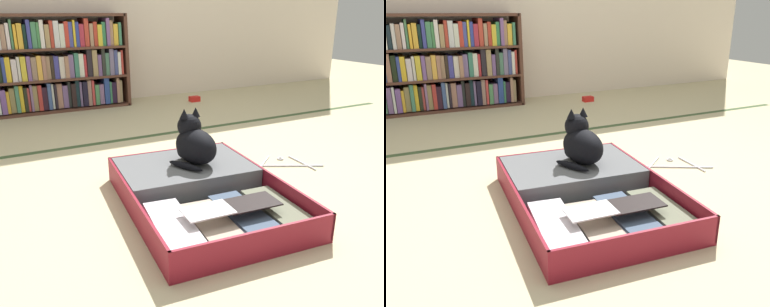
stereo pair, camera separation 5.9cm
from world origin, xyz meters
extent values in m
plane|color=#C6B98E|center=(0.00, 0.00, 0.00)|extent=(10.00, 10.00, 0.00)
cube|color=#3A512E|center=(0.00, 1.08, 0.00)|extent=(4.80, 0.05, 0.00)
cube|color=#523125|center=(0.28, 2.23, 0.42)|extent=(0.03, 0.29, 0.83)
cube|color=#523125|center=(-0.45, 2.23, 0.82)|extent=(1.45, 0.29, 0.02)
cube|color=#523125|center=(-0.45, 2.23, 0.01)|extent=(1.45, 0.29, 0.02)
cube|color=#523125|center=(-0.45, 2.23, 0.28)|extent=(1.42, 0.29, 0.02)
cube|color=slate|center=(-0.88, 2.23, 0.14)|extent=(0.04, 0.24, 0.22)
cube|color=silver|center=(-0.84, 2.23, 0.14)|extent=(0.02, 0.24, 0.22)
cube|color=#714E95|center=(-0.81, 2.22, 0.13)|extent=(0.04, 0.24, 0.20)
cube|color=gold|center=(-0.77, 2.23, 0.13)|extent=(0.02, 0.24, 0.18)
cube|color=olive|center=(-0.73, 2.24, 0.14)|extent=(0.04, 0.24, 0.21)
cube|color=#468564|center=(-0.70, 2.23, 0.15)|extent=(0.03, 0.24, 0.23)
cube|color=gold|center=(-0.66, 2.24, 0.15)|extent=(0.03, 0.24, 0.22)
cube|color=black|center=(-0.63, 2.24, 0.14)|extent=(0.03, 0.24, 0.21)
cube|color=#AE3E3C|center=(-0.61, 2.24, 0.13)|extent=(0.02, 0.24, 0.20)
cube|color=slate|center=(-0.58, 2.23, 0.15)|extent=(0.02, 0.24, 0.23)
cube|color=#917F50|center=(-0.55, 2.24, 0.14)|extent=(0.04, 0.24, 0.22)
cube|color=#B1322D|center=(-0.52, 2.23, 0.14)|extent=(0.03, 0.24, 0.22)
cube|color=black|center=(-0.48, 2.23, 0.13)|extent=(0.04, 0.24, 0.20)
cube|color=#3A538B|center=(-0.44, 2.23, 0.15)|extent=(0.03, 0.24, 0.23)
cube|color=silver|center=(-0.41, 2.24, 0.14)|extent=(0.02, 0.24, 0.22)
cube|color=black|center=(-0.38, 2.23, 0.14)|extent=(0.02, 0.24, 0.22)
cube|color=#A1705D|center=(-0.35, 2.24, 0.14)|extent=(0.04, 0.24, 0.22)
cube|color=slate|center=(-0.30, 2.24, 0.13)|extent=(0.04, 0.24, 0.20)
cube|color=black|center=(-0.26, 2.24, 0.15)|extent=(0.03, 0.24, 0.23)
cube|color=black|center=(-0.23, 2.23, 0.14)|extent=(0.04, 0.24, 0.21)
cube|color=#162930|center=(-0.19, 2.24, 0.15)|extent=(0.03, 0.24, 0.23)
cube|color=slate|center=(-0.16, 2.24, 0.14)|extent=(0.02, 0.24, 0.22)
cube|color=black|center=(-0.13, 2.23, 0.14)|extent=(0.04, 0.24, 0.22)
cube|color=#916E60|center=(-0.09, 2.23, 0.15)|extent=(0.03, 0.24, 0.23)
cube|color=#C13B3C|center=(-0.05, 2.23, 0.15)|extent=(0.02, 0.24, 0.23)
cube|color=#478151|center=(-0.02, 2.23, 0.13)|extent=(0.04, 0.24, 0.18)
cube|color=slate|center=(0.03, 2.24, 0.13)|extent=(0.04, 0.24, 0.18)
cube|color=navy|center=(0.07, 2.23, 0.15)|extent=(0.04, 0.24, 0.24)
cube|color=#357550|center=(0.11, 2.23, 0.13)|extent=(0.02, 0.24, 0.20)
cube|color=#27182F|center=(0.14, 2.24, 0.13)|extent=(0.04, 0.24, 0.19)
cube|color=#A37860|center=(0.18, 2.23, 0.15)|extent=(0.02, 0.24, 0.23)
cube|color=#927C57|center=(0.21, 2.24, 0.14)|extent=(0.03, 0.24, 0.21)
cube|color=#523125|center=(-0.45, 2.23, 0.55)|extent=(1.42, 0.29, 0.02)
cube|color=#9F6F59|center=(-0.85, 2.23, 0.41)|extent=(0.04, 0.24, 0.23)
cube|color=black|center=(-0.80, 2.24, 0.40)|extent=(0.04, 0.24, 0.21)
cube|color=#2E3D8B|center=(-0.77, 2.23, 0.40)|extent=(0.02, 0.24, 0.20)
cube|color=gold|center=(-0.74, 2.24, 0.40)|extent=(0.04, 0.24, 0.20)
cube|color=silver|center=(-0.69, 2.23, 0.39)|extent=(0.04, 0.24, 0.18)
cube|color=silver|center=(-0.65, 2.24, 0.40)|extent=(0.02, 0.24, 0.20)
cube|color=gold|center=(-0.62, 2.23, 0.40)|extent=(0.04, 0.24, 0.20)
cube|color=#735291|center=(-0.58, 2.23, 0.40)|extent=(0.03, 0.24, 0.20)
cube|color=#967961|center=(-0.53, 2.24, 0.39)|extent=(0.04, 0.24, 0.19)
cube|color=gold|center=(-0.49, 2.23, 0.40)|extent=(0.04, 0.24, 0.20)
cube|color=#9F6E5C|center=(-0.45, 2.23, 0.39)|extent=(0.03, 0.24, 0.20)
cube|color=#997658|center=(-0.42, 2.24, 0.39)|extent=(0.03, 0.24, 0.19)
cube|color=black|center=(-0.39, 2.24, 0.39)|extent=(0.03, 0.24, 0.20)
cube|color=#3D3C92|center=(-0.35, 2.24, 0.39)|extent=(0.04, 0.24, 0.19)
cube|color=silver|center=(-0.30, 2.24, 0.39)|extent=(0.04, 0.24, 0.18)
cube|color=#A3735A|center=(-0.26, 2.23, 0.39)|extent=(0.03, 0.24, 0.19)
cube|color=slate|center=(-0.22, 2.24, 0.39)|extent=(0.04, 0.24, 0.20)
cube|color=#367660|center=(-0.18, 2.24, 0.40)|extent=(0.04, 0.24, 0.21)
cube|color=silver|center=(-0.14, 2.24, 0.40)|extent=(0.04, 0.24, 0.20)
cube|color=#BE2E35|center=(-0.10, 2.24, 0.39)|extent=(0.02, 0.24, 0.19)
cube|color=black|center=(-0.07, 2.23, 0.41)|extent=(0.04, 0.24, 0.24)
cube|color=#9E8357|center=(-0.02, 2.23, 0.41)|extent=(0.04, 0.24, 0.23)
cube|color=#694C80|center=(0.02, 2.23, 0.39)|extent=(0.03, 0.24, 0.19)
cube|color=#252924|center=(0.06, 2.23, 0.41)|extent=(0.03, 0.24, 0.24)
cube|color=#44735C|center=(0.10, 2.24, 0.39)|extent=(0.04, 0.24, 0.20)
cube|color=slate|center=(0.13, 2.23, 0.41)|extent=(0.04, 0.24, 0.23)
cube|color=#3D4783|center=(0.17, 2.23, 0.41)|extent=(0.03, 0.24, 0.22)
cube|color=silver|center=(0.21, 2.23, 0.40)|extent=(0.03, 0.24, 0.20)
cube|color=#B6342D|center=(0.24, 2.24, 0.40)|extent=(0.02, 0.24, 0.22)
cube|color=#15232C|center=(-0.81, 2.24, 0.65)|extent=(0.03, 0.24, 0.19)
cube|color=silver|center=(-0.77, 2.23, 0.66)|extent=(0.03, 0.24, 0.20)
cube|color=#9E7862|center=(-0.74, 2.24, 0.65)|extent=(0.04, 0.24, 0.19)
cube|color=silver|center=(-0.70, 2.24, 0.66)|extent=(0.03, 0.24, 0.21)
cube|color=#41774E|center=(-0.67, 2.24, 0.67)|extent=(0.02, 0.24, 0.23)
cube|color=gold|center=(-0.65, 2.23, 0.65)|extent=(0.02, 0.24, 0.19)
cube|color=gold|center=(-0.61, 2.23, 0.66)|extent=(0.04, 0.24, 0.20)
cube|color=black|center=(-0.57, 2.24, 0.65)|extent=(0.03, 0.24, 0.19)
cube|color=#393D8F|center=(-0.54, 2.23, 0.67)|extent=(0.03, 0.24, 0.23)
cube|color=#428158|center=(-0.50, 2.24, 0.66)|extent=(0.04, 0.24, 0.21)
cube|color=#41874D|center=(-0.47, 2.24, 0.66)|extent=(0.02, 0.24, 0.21)
cube|color=silver|center=(-0.44, 2.23, 0.67)|extent=(0.03, 0.24, 0.23)
cube|color=#A38456|center=(-0.40, 2.23, 0.65)|extent=(0.04, 0.24, 0.19)
cube|color=#AD3628|center=(-0.36, 2.23, 0.67)|extent=(0.03, 0.24, 0.22)
cube|color=silver|center=(-0.33, 2.23, 0.67)|extent=(0.04, 0.24, 0.22)
cube|color=silver|center=(-0.28, 2.22, 0.65)|extent=(0.04, 0.24, 0.19)
cube|color=red|center=(-0.24, 2.24, 0.66)|extent=(0.03, 0.24, 0.21)
cube|color=#3D448F|center=(-0.21, 2.24, 0.66)|extent=(0.03, 0.24, 0.21)
cube|color=yellow|center=(-0.18, 2.23, 0.67)|extent=(0.02, 0.24, 0.22)
cube|color=#2E3A92|center=(-0.15, 2.23, 0.66)|extent=(0.03, 0.24, 0.21)
cube|color=#AC2C3D|center=(-0.11, 2.24, 0.65)|extent=(0.04, 0.24, 0.19)
cube|color=#BC3C2C|center=(-0.07, 2.24, 0.67)|extent=(0.04, 0.24, 0.24)
cube|color=#A58061|center=(-0.03, 2.23, 0.65)|extent=(0.03, 0.24, 0.19)
cube|color=#B43728|center=(0.01, 2.24, 0.66)|extent=(0.03, 0.24, 0.21)
cube|color=gold|center=(0.04, 2.23, 0.65)|extent=(0.04, 0.24, 0.18)
cube|color=#33814D|center=(0.08, 2.24, 0.66)|extent=(0.03, 0.24, 0.20)
cube|color=#7C5592|center=(0.12, 2.23, 0.67)|extent=(0.03, 0.24, 0.24)
cube|color=#A07756|center=(0.15, 2.24, 0.66)|extent=(0.03, 0.24, 0.22)
cube|color=gold|center=(0.19, 2.24, 0.65)|extent=(0.04, 0.24, 0.19)
cube|color=#3D7F5C|center=(0.23, 2.23, 0.66)|extent=(0.02, 0.24, 0.20)
cube|color=maroon|center=(-0.15, -0.30, 0.01)|extent=(0.71, 0.53, 0.01)
cube|color=maroon|center=(-0.17, -0.53, 0.06)|extent=(0.67, 0.07, 0.13)
cube|color=maroon|center=(-0.48, -0.27, 0.06)|extent=(0.05, 0.47, 0.13)
cube|color=maroon|center=(0.18, -0.33, 0.06)|extent=(0.05, 0.47, 0.13)
cube|color=#4E545D|center=(-0.15, -0.30, 0.02)|extent=(0.69, 0.51, 0.01)
cube|color=maroon|center=(-0.11, 0.18, 0.01)|extent=(0.71, 0.53, 0.01)
cube|color=maroon|center=(-0.09, 0.41, 0.06)|extent=(0.67, 0.07, 0.13)
cube|color=maroon|center=(-0.44, 0.21, 0.06)|extent=(0.05, 0.47, 0.13)
cube|color=maroon|center=(0.22, 0.15, 0.06)|extent=(0.05, 0.47, 0.13)
cube|color=#4E545D|center=(-0.11, 0.18, 0.02)|extent=(0.69, 0.51, 0.01)
cylinder|color=black|center=(-0.13, -0.06, 0.02)|extent=(0.65, 0.07, 0.02)
cube|color=navy|center=(-0.39, -0.28, 0.03)|extent=(0.17, 0.41, 0.02)
cube|color=#2B2D1C|center=(-0.39, -0.28, 0.05)|extent=(0.17, 0.36, 0.01)
cube|color=#1F2630|center=(-0.38, -0.27, 0.06)|extent=(0.19, 0.41, 0.02)
cube|color=silver|center=(-0.38, -0.28, 0.08)|extent=(0.20, 0.42, 0.02)
cube|color=#6C6A59|center=(-0.22, -0.28, 0.03)|extent=(0.19, 0.40, 0.01)
cube|color=#202724|center=(-0.23, -0.30, 0.04)|extent=(0.16, 0.36, 0.02)
cube|color=tan|center=(-0.22, -0.29, 0.06)|extent=(0.18, 0.38, 0.01)
cube|color=gray|center=(-0.07, -0.31, 0.03)|extent=(0.18, 0.36, 0.01)
cube|color=silver|center=(-0.08, -0.31, 0.05)|extent=(0.17, 0.35, 0.02)
cube|color=#3E4F67|center=(-0.07, -0.30, 0.06)|extent=(0.17, 0.40, 0.01)
cube|color=#B99795|center=(0.08, -0.32, 0.03)|extent=(0.17, 0.40, 0.02)
cube|color=#39437B|center=(0.09, -0.32, 0.05)|extent=(0.19, 0.36, 0.02)
cube|color=#6C7059|center=(0.09, -0.32, 0.06)|extent=(0.18, 0.40, 0.02)
cube|color=white|center=(-0.25, -0.30, 0.12)|extent=(0.20, 0.14, 0.01)
cube|color=black|center=(-0.05, -0.31, 0.11)|extent=(0.24, 0.15, 0.01)
cube|color=#5D5F62|center=(-0.11, 0.18, 0.07)|extent=(0.68, 0.50, 0.12)
torus|color=white|center=(-0.04, 0.14, 0.12)|extent=(0.15, 0.15, 0.01)
cylinder|color=black|center=(-0.27, 0.41, 0.06)|extent=(0.02, 0.02, 0.11)
cylinder|color=black|center=(0.10, 0.38, 0.06)|extent=(0.02, 0.02, 0.11)
cube|color=white|center=(-0.32, -0.50, 0.03)|extent=(0.03, 0.01, 0.03)
cube|color=yellow|center=(-0.27, -0.51, 0.07)|extent=(0.04, 0.01, 0.02)
cube|color=red|center=(-0.04, -0.53, 0.05)|extent=(0.04, 0.01, 0.02)
cube|color=gold|center=(-0.13, -0.52, 0.06)|extent=(0.03, 0.00, 0.02)
ellipsoid|color=black|center=(-0.05, 0.16, 0.21)|extent=(0.19, 0.28, 0.17)
ellipsoid|color=black|center=(-0.06, 0.23, 0.18)|extent=(0.13, 0.10, 0.10)
sphere|color=black|center=(-0.06, 0.22, 0.31)|extent=(0.12, 0.12, 0.12)
cone|color=black|center=(-0.02, 0.22, 0.37)|extent=(0.05, 0.05, 0.05)
cone|color=black|center=(-0.09, 0.21, 0.37)|extent=(0.05, 0.05, 0.05)
sphere|color=#D3D343|center=(-0.04, 0.27, 0.31)|extent=(0.02, 0.02, 0.02)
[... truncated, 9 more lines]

